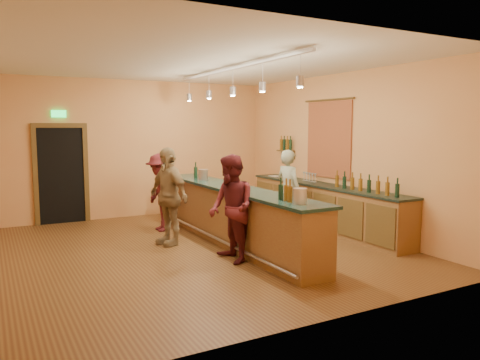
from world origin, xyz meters
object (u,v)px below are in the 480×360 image
tasting_bar (233,211)px  customer_b (168,196)px  customer_a (231,209)px  bar_stool (221,199)px  back_counter (324,206)px  bartender (289,191)px  customer_c (160,192)px

tasting_bar → customer_b: (-1.03, 0.54, 0.27)m
customer_a → bar_stool: size_ratio=2.70×
back_counter → bar_stool: back_counter is taller
back_counter → customer_b: (-3.26, 0.36, 0.39)m
customer_b → bartender: bearing=71.5°
customer_a → tasting_bar: bearing=153.6°
customer_a → back_counter: bearing=115.5°
customer_c → bar_stool: customer_c is taller
back_counter → customer_c: (-3.01, 1.51, 0.31)m
tasting_bar → customer_a: 1.16m
back_counter → customer_a: size_ratio=2.68×
bartender → bar_stool: bartender is taller
back_counter → bar_stool: bearing=126.4°
back_counter → bar_stool: (-1.43, 1.93, -0.00)m
tasting_bar → customer_b: customer_b is taller
bartender → bar_stool: 1.88m
back_counter → customer_c: bearing=153.3°
tasting_bar → bar_stool: 2.26m
customer_c → bar_stool: 1.67m
bar_stool → customer_a: bearing=-113.5°
tasting_bar → back_counter: bearing=4.7°
customer_a → customer_b: customer_b is taller
bartender → customer_b: bearing=75.7°
back_counter → customer_c: customer_c is taller
back_counter → customer_b: customer_b is taller
customer_b → customer_c: (0.25, 1.15, -0.09)m
back_counter → bar_stool: 2.40m
back_counter → tasting_bar: 2.24m
bartender → customer_b: size_ratio=0.95×
customer_c → back_counter: bearing=65.0°
customer_b → customer_c: bearing=152.7°
tasting_bar → customer_c: customer_c is taller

